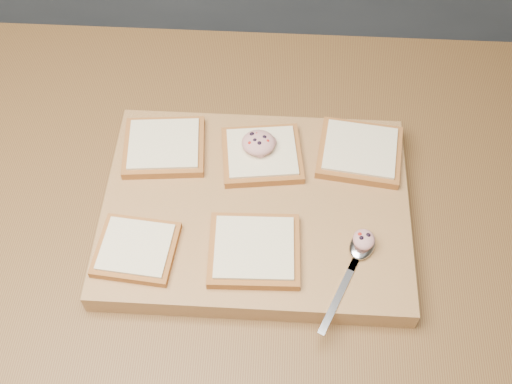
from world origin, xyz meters
The scene contains 10 objects.
island_counter centered at (0.00, 0.00, 0.45)m, with size 2.00×0.80×0.90m.
cutting_board centered at (-0.08, -0.02, 0.92)m, with size 0.46×0.35×0.04m, color #AC7D49.
bread_far_left centered at (-0.23, 0.07, 0.95)m, with size 0.14×0.13×0.02m.
bread_far_center centered at (-0.07, 0.06, 0.94)m, with size 0.14×0.13×0.02m.
bread_far_right centered at (0.08, 0.08, 0.95)m, with size 0.14×0.13×0.02m.
bread_near_left centered at (-0.24, -0.11, 0.94)m, with size 0.12×0.11×0.02m.
bread_near_center centered at (-0.08, -0.11, 0.95)m, with size 0.13×0.12×0.02m.
tuna_salad_dollop centered at (-0.08, 0.07, 0.97)m, with size 0.05×0.05×0.02m.
spoon centered at (0.07, -0.10, 0.94)m, with size 0.09×0.17×0.01m.
spoon_salad centered at (0.08, -0.09, 0.96)m, with size 0.03×0.03×0.02m.
Camera 1 is at (-0.05, -0.56, 1.73)m, focal length 45.00 mm.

